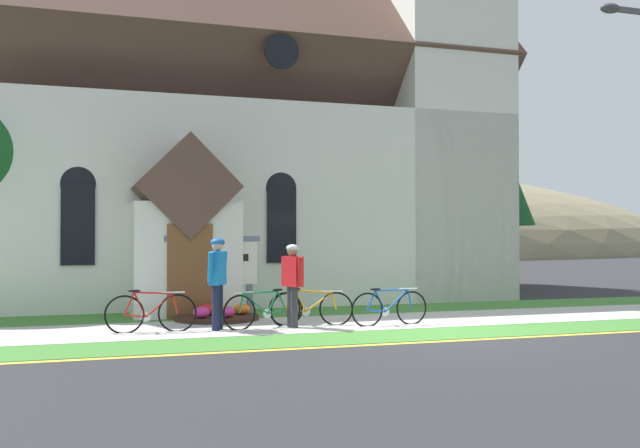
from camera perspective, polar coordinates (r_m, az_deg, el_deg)
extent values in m
plane|color=#2B2B2D|center=(17.46, 3.71, -6.98)|extent=(140.00, 140.00, 0.00)
cube|color=#B7B5AD|center=(15.02, 0.23, -7.94)|extent=(32.00, 2.66, 0.01)
cube|color=#427F33|center=(13.07, 3.14, -9.00)|extent=(32.00, 1.53, 0.01)
cube|color=#427F33|center=(17.27, -2.23, -7.04)|extent=(24.00, 2.06, 0.01)
cube|color=yellow|center=(12.23, 4.70, -9.56)|extent=(28.00, 0.16, 0.01)
cube|color=silver|center=(22.09, -5.78, 1.18)|extent=(13.99, 8.04, 5.31)
cube|color=brown|center=(22.69, -5.76, 12.38)|extent=(14.49, 8.19, 8.19)
cube|color=silver|center=(22.10, 9.61, 10.74)|extent=(3.25, 3.25, 12.62)
cube|color=silver|center=(16.90, -10.70, -2.75)|extent=(2.40, 1.60, 2.60)
cube|color=brown|center=(16.93, -10.68, 2.84)|extent=(2.40, 1.80, 2.40)
cube|color=brown|center=(16.10, -10.33, -3.73)|extent=(1.00, 0.06, 2.10)
cube|color=black|center=(17.53, -18.75, -0.03)|extent=(0.76, 0.06, 1.90)
cone|color=black|center=(17.57, -18.73, 3.07)|extent=(0.80, 0.06, 0.80)
cube|color=black|center=(18.14, -3.09, -0.11)|extent=(0.76, 0.06, 1.90)
cone|color=black|center=(18.18, -3.08, 2.88)|extent=(0.80, 0.06, 0.80)
cylinder|color=black|center=(18.73, -3.07, 13.58)|extent=(0.90, 0.06, 0.90)
cube|color=slate|center=(16.17, -11.59, -6.14)|extent=(0.12, 0.12, 0.73)
cube|color=slate|center=(16.56, -5.64, -6.04)|extent=(0.12, 0.12, 0.73)
cube|color=silver|center=(16.29, -8.57, -3.10)|extent=(2.06, 0.22, 0.98)
cube|color=slate|center=(16.28, -8.57, -1.17)|extent=(2.19, 0.26, 0.12)
cube|color=black|center=(16.24, -8.53, -2.69)|extent=(1.65, 0.12, 0.16)
cylinder|color=#382319|center=(15.81, -8.24, -7.42)|extent=(1.83, 1.83, 0.10)
ellipsoid|color=orange|center=(15.94, -6.25, -6.76)|extent=(0.36, 0.36, 0.24)
ellipsoid|color=gold|center=(16.08, -8.15, -6.70)|extent=(0.36, 0.36, 0.24)
ellipsoid|color=red|center=(15.87, -9.07, -6.78)|extent=(0.36, 0.36, 0.24)
ellipsoid|color=#CC338C|center=(15.34, -9.44, -6.98)|extent=(0.36, 0.36, 0.24)
ellipsoid|color=#CC338C|center=(15.38, -7.53, -6.97)|extent=(0.36, 0.36, 0.24)
torus|color=black|center=(13.99, -15.34, -7.00)|extent=(0.74, 0.06, 0.74)
torus|color=black|center=(14.05, -11.31, -6.99)|extent=(0.74, 0.06, 0.74)
cylinder|color=#A51E19|center=(14.00, -12.68, -6.33)|extent=(0.53, 0.05, 0.46)
cylinder|color=#A51E19|center=(13.98, -13.12, -5.38)|extent=(0.73, 0.06, 0.07)
cylinder|color=#A51E19|center=(13.98, -14.17, -6.26)|extent=(0.25, 0.04, 0.48)
cylinder|color=#A51E19|center=(14.00, -14.54, -7.11)|extent=(0.40, 0.05, 0.09)
cylinder|color=#A51E19|center=(13.98, -14.98, -6.16)|extent=(0.21, 0.04, 0.43)
cylinder|color=#A51E19|center=(14.02, -11.47, -6.22)|extent=(0.11, 0.04, 0.39)
ellipsoid|color=black|center=(13.96, -14.61, -5.19)|extent=(0.24, 0.09, 0.05)
cylinder|color=silver|center=(14.00, -11.63, -5.37)|extent=(0.44, 0.04, 0.03)
cylinder|color=silver|center=(14.01, -13.73, -7.21)|extent=(0.18, 0.03, 0.18)
torus|color=black|center=(14.74, -2.76, -6.80)|extent=(0.68, 0.23, 0.70)
torus|color=black|center=(14.76, 1.29, -6.79)|extent=(0.68, 0.23, 0.70)
cylinder|color=orange|center=(14.73, -0.08, -6.24)|extent=(0.55, 0.19, 0.42)
cylinder|color=orange|center=(14.71, -0.53, -5.40)|extent=(0.75, 0.25, 0.08)
cylinder|color=orange|center=(14.72, -1.58, -6.16)|extent=(0.26, 0.11, 0.45)
cylinder|color=orange|center=(14.74, -1.95, -6.90)|extent=(0.41, 0.15, 0.09)
cylinder|color=orange|center=(14.72, -2.39, -6.06)|extent=(0.22, 0.10, 0.40)
cylinder|color=orange|center=(14.74, 1.13, -6.13)|extent=(0.12, 0.07, 0.35)
ellipsoid|color=black|center=(14.70, -2.03, -5.21)|extent=(0.25, 0.14, 0.05)
cylinder|color=silver|center=(14.72, 0.97, -5.40)|extent=(0.43, 0.15, 0.03)
cylinder|color=silver|center=(14.74, -1.14, -6.99)|extent=(0.18, 0.07, 0.18)
torus|color=black|center=(14.55, 3.79, -6.86)|extent=(0.71, 0.09, 0.71)
torus|color=black|center=(15.02, 7.31, -6.67)|extent=(0.71, 0.09, 0.71)
cylinder|color=#194CA5|center=(14.83, 6.14, -6.10)|extent=(0.55, 0.08, 0.46)
cylinder|color=#194CA5|center=(14.76, 5.75, -5.27)|extent=(0.75, 0.09, 0.04)
cylinder|color=#194CA5|center=(14.66, 4.83, -6.16)|extent=(0.26, 0.05, 0.45)
cylinder|color=#194CA5|center=(14.64, 4.51, -6.92)|extent=(0.41, 0.07, 0.09)
cylinder|color=#194CA5|center=(14.57, 4.11, -6.09)|extent=(0.22, 0.05, 0.40)
cylinder|color=#194CA5|center=(14.98, 7.17, -5.95)|extent=(0.12, 0.04, 0.39)
ellipsoid|color=black|center=(14.59, 4.44, -5.21)|extent=(0.25, 0.10, 0.05)
cylinder|color=silver|center=(14.94, 7.03, -5.15)|extent=(0.44, 0.06, 0.03)
cylinder|color=silver|center=(14.73, 5.22, -6.98)|extent=(0.18, 0.03, 0.18)
torus|color=black|center=(14.55, -2.77, -6.86)|extent=(0.69, 0.23, 0.71)
torus|color=black|center=(14.05, -6.45, -7.06)|extent=(0.69, 0.23, 0.71)
cylinder|color=#19723F|center=(14.20, -5.17, -6.35)|extent=(0.55, 0.19, 0.45)
cylinder|color=#19723F|center=(14.24, -4.76, -5.46)|extent=(0.75, 0.24, 0.05)
cylinder|color=#19723F|center=(14.39, -3.81, -6.26)|extent=(0.26, 0.11, 0.45)
cylinder|color=#19723F|center=(14.45, -3.48, -7.00)|extent=(0.42, 0.15, 0.09)
cylinder|color=#19723F|center=(14.49, -3.09, -6.12)|extent=(0.22, 0.09, 0.40)
cylinder|color=#19723F|center=(14.05, -6.30, -6.30)|extent=(0.12, 0.07, 0.38)
ellipsoid|color=black|center=(14.42, -3.41, -5.26)|extent=(0.25, 0.14, 0.05)
cylinder|color=silver|center=(14.05, -6.14, -5.46)|extent=(0.43, 0.15, 0.03)
cylinder|color=silver|center=(14.35, -4.21, -7.14)|extent=(0.18, 0.07, 0.18)
cylinder|color=#191E38|center=(13.97, -8.32, -6.66)|extent=(0.15, 0.15, 0.89)
cylinder|color=#191E38|center=(14.16, -8.05, -6.58)|extent=(0.15, 0.15, 0.89)
cube|color=blue|center=(14.01, -8.18, -3.50)|extent=(0.42, 0.53, 0.65)
sphere|color=tan|center=(13.99, -8.17, -1.71)|extent=(0.23, 0.23, 0.23)
ellipsoid|color=#1E59B2|center=(13.99, -8.17, -1.45)|extent=(0.37, 0.35, 0.16)
cylinder|color=blue|center=(13.74, -8.74, -3.41)|extent=(0.09, 0.23, 0.59)
cylinder|color=blue|center=(14.28, -7.63, -3.32)|extent=(0.09, 0.21, 0.59)
cylinder|color=#2D2D33|center=(14.27, -2.07, -6.67)|extent=(0.15, 0.15, 0.82)
cylinder|color=#2D2D33|center=(14.36, -2.35, -6.63)|extent=(0.15, 0.15, 0.82)
cube|color=red|center=(14.26, -2.21, -3.80)|extent=(0.37, 0.51, 0.60)
sphere|color=#936B51|center=(14.25, -2.21, -2.16)|extent=(0.21, 0.21, 0.21)
ellipsoid|color=silver|center=(14.25, -2.21, -1.93)|extent=(0.33, 0.31, 0.15)
cylinder|color=red|center=(14.02, -1.61, -3.73)|extent=(0.09, 0.19, 0.55)
cylinder|color=red|center=(14.50, -2.80, -3.63)|extent=(0.09, 0.24, 0.54)
ellipsoid|color=#3F3F44|center=(16.28, 22.13, 15.65)|extent=(0.44, 0.28, 0.20)
cylinder|color=#4C3823|center=(26.55, 12.62, -2.50)|extent=(0.27, 0.27, 2.22)
cone|color=#14471E|center=(26.71, 12.59, 5.56)|extent=(3.91, 3.91, 5.27)
ellipsoid|color=#847A5B|center=(73.08, -6.20, -2.39)|extent=(98.98, 53.79, 18.46)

